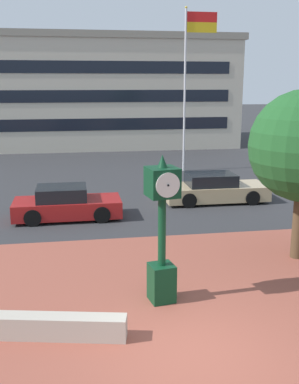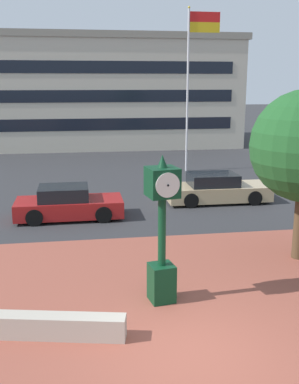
{
  "view_description": "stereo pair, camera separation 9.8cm",
  "coord_description": "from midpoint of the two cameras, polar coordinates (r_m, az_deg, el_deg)",
  "views": [
    {
      "loc": [
        -2.12,
        -7.91,
        5.2
      ],
      "look_at": [
        -0.44,
        2.32,
        2.72
      ],
      "focal_mm": 43.05,
      "sensor_mm": 36.0,
      "label": 1
    },
    {
      "loc": [
        -2.02,
        -7.92,
        5.2
      ],
      "look_at": [
        -0.44,
        2.32,
        2.72
      ],
      "focal_mm": 43.05,
      "sensor_mm": 36.0,
      "label": 2
    }
  ],
  "objects": [
    {
      "name": "plaza_brick_paving",
      "position": [
        10.94,
        3.3,
        -14.92
      ],
      "size": [
        44.0,
        10.98,
        0.01
      ],
      "primitive_type": "cube",
      "color": "brown",
      "rests_on": "ground"
    },
    {
      "name": "flagpole_primary",
      "position": [
        27.41,
        5.38,
        14.37
      ],
      "size": [
        1.88,
        0.14,
        9.33
      ],
      "color": "silver",
      "rests_on": "ground"
    },
    {
      "name": "street_clock",
      "position": [
        10.88,
        1.81,
        -4.67
      ],
      "size": [
        0.79,
        0.83,
        3.6
      ],
      "rotation": [
        0.0,
        0.0,
        0.17
      ],
      "color": "#0C381E",
      "rests_on": "ground"
    },
    {
      "name": "ground_plane",
      "position": [
        9.69,
        5.24,
        -19.05
      ],
      "size": [
        200.0,
        200.0,
        0.0
      ],
      "primitive_type": "plane",
      "color": "#2D2D30"
    },
    {
      "name": "car_street_far",
      "position": [
        20.65,
        8.41,
        0.35
      ],
      "size": [
        4.55,
        1.92,
        1.28
      ],
      "rotation": [
        0.0,
        0.0,
        4.71
      ],
      "color": "tan",
      "rests_on": "ground"
    },
    {
      "name": "civic_building",
      "position": [
        40.52,
        -7.22,
        12.28
      ],
      "size": [
        24.28,
        10.99,
        8.88
      ],
      "color": "beige",
      "rests_on": "ground"
    },
    {
      "name": "planter_wall",
      "position": [
        10.18,
        -12.03,
        -15.95
      ],
      "size": [
        3.21,
        1.05,
        0.5
      ],
      "primitive_type": "cube",
      "rotation": [
        0.0,
        0.0,
        -0.21
      ],
      "color": "#ADA393",
      "rests_on": "ground"
    },
    {
      "name": "car_street_mid",
      "position": [
        18.22,
        -9.91,
        -1.48
      ],
      "size": [
        4.13,
        1.88,
        1.28
      ],
      "rotation": [
        0.0,
        0.0,
        4.72
      ],
      "color": "maroon",
      "rests_on": "ground"
    }
  ]
}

